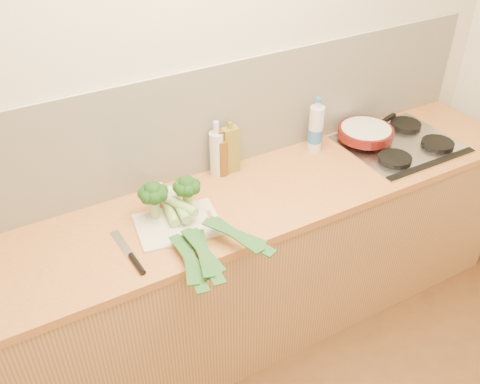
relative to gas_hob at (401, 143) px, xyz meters
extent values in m
plane|color=beige|center=(-1.02, 0.30, 0.39)|extent=(3.50, 0.00, 3.50)
cube|color=silver|center=(-1.02, 0.29, 0.26)|extent=(3.20, 0.02, 0.54)
cube|color=tan|center=(-1.02, 0.00, -0.48)|extent=(3.20, 0.60, 0.86)
cube|color=#D7833F|center=(-1.02, 0.00, -0.03)|extent=(3.20, 0.62, 0.04)
cube|color=silver|center=(0.00, 0.00, -0.01)|extent=(0.58, 0.50, 0.01)
cube|color=black|center=(0.00, -0.23, 0.00)|extent=(0.58, 0.04, 0.01)
cylinder|color=black|center=(-0.15, -0.12, 0.01)|extent=(0.17, 0.17, 0.03)
cylinder|color=black|center=(0.15, -0.12, 0.01)|extent=(0.17, 0.17, 0.03)
cylinder|color=black|center=(-0.15, 0.12, 0.01)|extent=(0.17, 0.17, 0.03)
cylinder|color=black|center=(0.15, 0.12, 0.01)|extent=(0.17, 0.17, 0.03)
cube|color=silver|center=(-1.31, -0.03, -0.01)|extent=(0.39, 0.31, 0.01)
cylinder|color=#8FA962|center=(-1.38, 0.06, 0.04)|extent=(0.04, 0.04, 0.09)
sphere|color=#13360E|center=(-1.38, 0.06, 0.14)|extent=(0.08, 0.08, 0.08)
sphere|color=#13360E|center=(-1.34, 0.06, 0.12)|extent=(0.06, 0.06, 0.06)
sphere|color=#13360E|center=(-1.36, 0.09, 0.12)|extent=(0.06, 0.06, 0.06)
sphere|color=#13360E|center=(-1.39, 0.09, 0.12)|extent=(0.06, 0.06, 0.06)
sphere|color=#13360E|center=(-1.41, 0.07, 0.12)|extent=(0.06, 0.06, 0.06)
sphere|color=#13360E|center=(-1.41, 0.04, 0.12)|extent=(0.06, 0.06, 0.06)
sphere|color=#13360E|center=(-1.39, 0.02, 0.12)|extent=(0.06, 0.06, 0.06)
sphere|color=#13360E|center=(-1.36, 0.03, 0.12)|extent=(0.06, 0.06, 0.06)
cylinder|color=#8FA962|center=(-1.23, 0.04, 0.04)|extent=(0.04, 0.04, 0.09)
sphere|color=#13360E|center=(-1.23, 0.04, 0.13)|extent=(0.08, 0.08, 0.08)
sphere|color=#13360E|center=(-1.19, 0.04, 0.12)|extent=(0.06, 0.06, 0.06)
sphere|color=#13360E|center=(-1.21, 0.07, 0.12)|extent=(0.06, 0.06, 0.06)
sphere|color=#13360E|center=(-1.24, 0.07, 0.12)|extent=(0.06, 0.06, 0.06)
sphere|color=#13360E|center=(-1.26, 0.05, 0.12)|extent=(0.06, 0.06, 0.06)
sphere|color=#13360E|center=(-1.26, 0.02, 0.12)|extent=(0.06, 0.06, 0.06)
sphere|color=#13360E|center=(-1.24, 0.01, 0.12)|extent=(0.06, 0.06, 0.06)
sphere|color=#13360E|center=(-1.21, 0.01, 0.12)|extent=(0.06, 0.06, 0.06)
cylinder|color=white|center=(-1.30, 0.17, 0.02)|extent=(0.06, 0.14, 0.04)
cylinder|color=#90C462|center=(-1.32, 0.03, 0.02)|extent=(0.07, 0.18, 0.04)
cube|color=#1C4217|center=(-1.37, -0.29, 0.02)|extent=(0.14, 0.30, 0.02)
cube|color=#1C4217|center=(-1.38, -0.31, 0.02)|extent=(0.11, 0.34, 0.01)
cube|color=#1C4217|center=(-1.37, -0.28, 0.02)|extent=(0.05, 0.28, 0.02)
cylinder|color=white|center=(-1.27, 0.11, 0.04)|extent=(0.05, 0.11, 0.04)
cylinder|color=#90C462|center=(-1.28, -0.01, 0.04)|extent=(0.06, 0.14, 0.04)
cube|color=#1C4217|center=(-1.32, -0.30, 0.04)|extent=(0.13, 0.30, 0.02)
cube|color=#1C4217|center=(-1.32, -0.32, 0.04)|extent=(0.09, 0.34, 0.01)
cube|color=#1C4217|center=(-1.32, -0.29, 0.04)|extent=(0.07, 0.28, 0.02)
cylinder|color=white|center=(-1.32, 0.11, 0.05)|extent=(0.08, 0.12, 0.04)
cylinder|color=#90C462|center=(-1.27, -0.01, 0.05)|extent=(0.09, 0.15, 0.04)
cube|color=#1C4217|center=(-1.16, -0.28, 0.05)|extent=(0.10, 0.30, 0.02)
cube|color=#1C4217|center=(-1.16, -0.30, 0.06)|extent=(0.17, 0.33, 0.01)
cube|color=#1C4217|center=(-1.17, -0.27, 0.06)|extent=(0.19, 0.26, 0.02)
cube|color=silver|center=(-1.57, -0.03, -0.01)|extent=(0.05, 0.19, 0.00)
cylinder|color=black|center=(-1.56, -0.19, 0.00)|extent=(0.03, 0.13, 0.02)
cylinder|color=#54100E|center=(-0.15, 0.12, 0.05)|extent=(0.30, 0.30, 0.05)
cylinder|color=beige|center=(-0.15, 0.12, 0.07)|extent=(0.26, 0.26, 0.00)
cube|color=black|center=(0.06, 0.18, 0.05)|extent=(0.15, 0.06, 0.02)
cube|color=olive|center=(-0.91, 0.23, 0.11)|extent=(0.08, 0.05, 0.24)
cylinder|color=olive|center=(-0.91, 0.23, 0.24)|extent=(0.02, 0.02, 0.03)
cylinder|color=silver|center=(-0.98, 0.24, 0.10)|extent=(0.07, 0.07, 0.23)
cylinder|color=silver|center=(-0.98, 0.24, 0.24)|extent=(0.03, 0.03, 0.06)
cylinder|color=brown|center=(-0.96, 0.23, 0.08)|extent=(0.06, 0.06, 0.19)
cylinder|color=brown|center=(-0.96, 0.23, 0.20)|extent=(0.03, 0.03, 0.05)
cylinder|color=silver|center=(-0.43, 0.20, 0.11)|extent=(0.08, 0.08, 0.25)
cylinder|color=silver|center=(-0.43, 0.20, 0.25)|extent=(0.03, 0.03, 0.03)
cylinder|color=#3064B5|center=(-0.43, 0.20, 0.07)|extent=(0.08, 0.08, 0.07)
camera|label=1|loc=(-1.96, -1.73, 1.45)|focal=40.00mm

